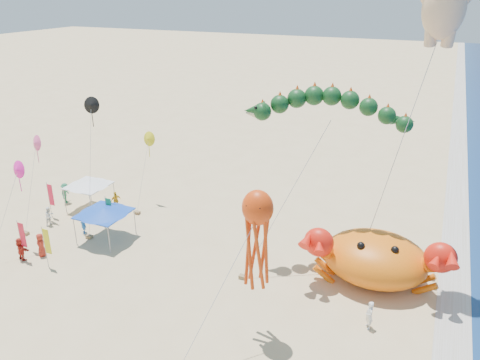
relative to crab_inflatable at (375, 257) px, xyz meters
name	(u,v)px	position (x,y,z in m)	size (l,w,h in m)	color
ground	(255,286)	(-6.92, -3.81, -1.79)	(320.00, 320.00, 0.00)	#D1B784
foam_strip	(453,337)	(5.08, -3.81, -1.78)	(320.00, 320.00, 0.00)	silver
crab_inflatable	(375,257)	(0.00, 0.00, 0.00)	(9.28, 6.70, 4.07)	orange
dragon_kite	(329,113)	(-4.12, 1.58, 8.95)	(10.90, 7.82, 11.94)	#0F3A17
octopus_kite	(257,232)	(-5.34, -7.76, 4.63)	(3.39, 6.22, 8.79)	#DE3D0B
canopy_blue	(104,211)	(-19.90, -2.72, 0.65)	(3.78, 3.78, 2.71)	gray
canopy_white	(88,183)	(-24.63, 1.07, 0.65)	(3.52, 3.52, 2.71)	gray
feather_flags	(58,220)	(-22.70, -4.62, 0.22)	(6.81, 6.07, 3.20)	gray
beachgoers	(74,224)	(-22.74, -3.09, -0.91)	(28.99, 10.49, 1.89)	white
small_kites	(75,149)	(-23.44, -1.10, 4.66)	(7.86, 14.04, 10.60)	#EE4F92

